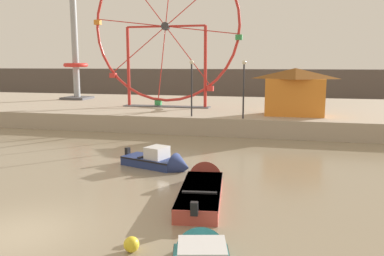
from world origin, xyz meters
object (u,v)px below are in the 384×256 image
object	(u,v)px
motorboat_faded_red	(203,185)
ferris_wheel_red_frame	(166,29)
drop_tower_steel_tower	(75,52)
promenade_lamp_far	(244,81)
promenade_lamp_near	(192,80)
mooring_buoy_orange	(131,244)
motorboat_navy_blue	(162,162)
carnival_booth_orange_canopy	(295,91)

from	to	relation	value
motorboat_faded_red	ferris_wheel_red_frame	bearing A→B (deg)	13.93
drop_tower_steel_tower	promenade_lamp_far	xyz separation A→B (m)	(19.70, -11.66, -2.44)
promenade_lamp_near	ferris_wheel_red_frame	bearing A→B (deg)	122.70
mooring_buoy_orange	motorboat_faded_red	bearing A→B (deg)	80.90
drop_tower_steel_tower	promenade_lamp_near	world-z (taller)	drop_tower_steel_tower
ferris_wheel_red_frame	promenade_lamp_near	size ratio (longest dim) A/B	3.33
motorboat_navy_blue	carnival_booth_orange_canopy	xyz separation A→B (m)	(6.63, 12.44, 2.83)
motorboat_navy_blue	promenade_lamp_far	xyz separation A→B (m)	(3.03, 9.76, 3.67)
drop_tower_steel_tower	mooring_buoy_orange	distance (m)	36.01
mooring_buoy_orange	carnival_booth_orange_canopy	bearing A→B (deg)	77.49
drop_tower_steel_tower	carnival_booth_orange_canopy	xyz separation A→B (m)	(23.29, -8.98, -3.27)
promenade_lamp_far	ferris_wheel_red_frame	bearing A→B (deg)	141.04
promenade_lamp_near	promenade_lamp_far	xyz separation A→B (m)	(3.87, -0.32, -0.01)
carnival_booth_orange_canopy	promenade_lamp_far	world-z (taller)	promenade_lamp_far
motorboat_navy_blue	promenade_lamp_far	distance (m)	10.86
carnival_booth_orange_canopy	promenade_lamp_far	bearing A→B (deg)	-142.66
ferris_wheel_red_frame	drop_tower_steel_tower	size ratio (longest dim) A/B	1.02
drop_tower_steel_tower	carnival_booth_orange_canopy	size ratio (longest dim) A/B	2.84
ferris_wheel_red_frame	carnival_booth_orange_canopy	distance (m)	12.82
motorboat_navy_blue	promenade_lamp_far	bearing A→B (deg)	92.06
promenade_lamp_far	mooring_buoy_orange	xyz separation A→B (m)	(-1.12, -18.55, -3.77)
ferris_wheel_red_frame	mooring_buoy_orange	size ratio (longest dim) A/B	31.47
carnival_booth_orange_canopy	mooring_buoy_orange	bearing A→B (deg)	-101.88
drop_tower_steel_tower	mooring_buoy_orange	size ratio (longest dim) A/B	30.70
promenade_lamp_near	promenade_lamp_far	world-z (taller)	promenade_lamp_near
promenade_lamp_near	mooring_buoy_orange	bearing A→B (deg)	-81.69
ferris_wheel_red_frame	drop_tower_steel_tower	bearing A→B (deg)	155.53
motorboat_faded_red	carnival_booth_orange_canopy	size ratio (longest dim) A/B	1.31
ferris_wheel_red_frame	mooring_buoy_orange	bearing A→B (deg)	-75.24
motorboat_navy_blue	mooring_buoy_orange	world-z (taller)	motorboat_navy_blue
drop_tower_steel_tower	mooring_buoy_orange	world-z (taller)	drop_tower_steel_tower
promenade_lamp_near	promenade_lamp_far	distance (m)	3.89
motorboat_navy_blue	promenade_lamp_near	xyz separation A→B (m)	(-0.84, 10.08, 3.67)
motorboat_faded_red	ferris_wheel_red_frame	world-z (taller)	ferris_wheel_red_frame
drop_tower_steel_tower	promenade_lamp_near	size ratio (longest dim) A/B	3.25
motorboat_navy_blue	mooring_buoy_orange	xyz separation A→B (m)	(1.92, -8.79, -0.10)
motorboat_faded_red	promenade_lamp_near	size ratio (longest dim) A/B	1.50
motorboat_navy_blue	promenade_lamp_far	world-z (taller)	promenade_lamp_far
motorboat_navy_blue	ferris_wheel_red_frame	world-z (taller)	ferris_wheel_red_frame
carnival_booth_orange_canopy	promenade_lamp_far	size ratio (longest dim) A/B	1.15
mooring_buoy_orange	promenade_lamp_far	bearing A→B (deg)	86.55
carnival_booth_orange_canopy	motorboat_navy_blue	bearing A→B (deg)	-117.41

